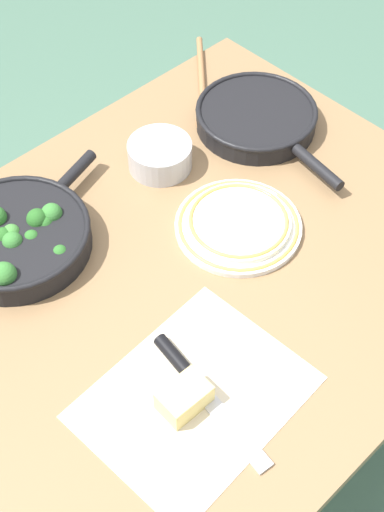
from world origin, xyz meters
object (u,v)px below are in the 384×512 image
Objects in this scene: skillet_broccoli at (16,236)px; dinner_plate_stack at (237,223)px; wooden_spoon at (203,94)px; grater_knife at (194,382)px; prep_bowl_steel at (160,155)px; skillet_eggs at (257,117)px; cheese_block at (184,398)px.

skillet_broccoli is 1.56× the size of dinner_plate_stack.
skillet_broccoli reaches higher than wooden_spoon.
dinner_plate_stack is (-0.23, -0.34, 0.00)m from wooden_spoon.
grater_knife is 1.15× the size of dinner_plate_stack.
skillet_broccoli is 2.89× the size of prep_bowl_steel.
skillet_eggs is 1.41× the size of grater_knife.
prep_bowl_steel is at bearing -20.22° from skillet_broccoli.
skillet_eggs reaches higher than grater_knife.
cheese_block is at bearing -106.83° from skillet_broccoli.
grater_knife is 0.53m from prep_bowl_steel.
skillet_broccoli is at bearing 89.93° from cheese_block.
wooden_spoon is (-0.01, 0.16, -0.02)m from skillet_eggs.
skillet_eggs is 0.16m from wooden_spoon.
cheese_block is at bearing -47.90° from skillet_eggs.
prep_bowl_steel reaches higher than cheese_block.
cheese_block is at bearing -128.17° from prep_bowl_steel.
grater_knife is 0.36m from dinner_plate_stack.
grater_knife is at bearing -125.99° from prep_bowl_steel.
prep_bowl_steel is at bearing -94.27° from skillet_eggs.
grater_knife is 0.04m from cheese_block.
wooden_spoon is at bearing 55.22° from dinner_plate_stack.
skillet_broccoli reaches higher than skillet_eggs.
dinner_plate_stack is at bearing 31.53° from cheese_block.
skillet_eggs is 1.62× the size of dinner_plate_stack.
skillet_eggs is 0.25m from prep_bowl_steel.
skillet_eggs is 3.00× the size of prep_bowl_steel.
prep_bowl_steel reaches higher than dinner_plate_stack.
prep_bowl_steel is at bearing 151.12° from grater_knife.
skillet_eggs is (0.59, -0.08, -0.01)m from skillet_broccoli.
skillet_eggs is at bearing 131.18° from grater_knife.
skillet_broccoli is 0.58m from wooden_spoon.
skillet_broccoli is 0.45m from grater_knife.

